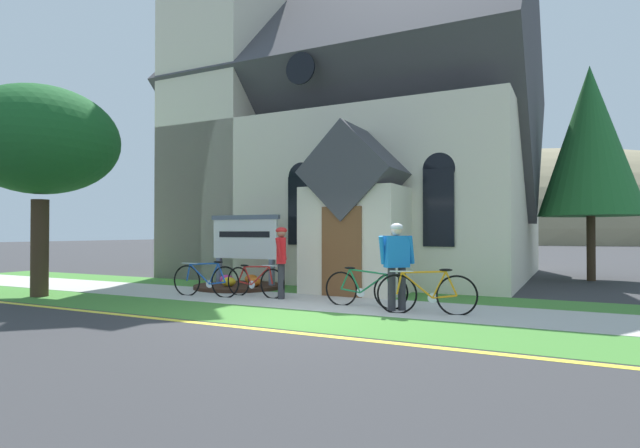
% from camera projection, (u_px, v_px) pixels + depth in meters
% --- Properties ---
extents(ground, '(140.00, 140.00, 0.00)m').
position_uv_depth(ground, '(375.00, 292.00, 12.58)').
color(ground, '#333335').
extents(sidewalk_slab, '(32.00, 2.21, 0.01)m').
position_uv_depth(sidewalk_slab, '(245.00, 297.00, 11.66)').
color(sidewalk_slab, '#B7B5AD').
rests_on(sidewalk_slab, ground).
extents(grass_verge, '(32.00, 1.81, 0.01)m').
position_uv_depth(grass_verge, '(185.00, 309.00, 9.87)').
color(grass_verge, '#427F33').
rests_on(grass_verge, ground).
extents(church_lawn, '(24.00, 1.56, 0.01)m').
position_uv_depth(church_lawn, '(286.00, 289.00, 13.34)').
color(church_lawn, '#427F33').
rests_on(church_lawn, ground).
extents(curb_paint_stripe, '(28.00, 0.16, 0.01)m').
position_uv_depth(curb_paint_stripe, '(143.00, 317.00, 8.93)').
color(curb_paint_stripe, yellow).
rests_on(curb_paint_stripe, ground).
extents(church_building, '(11.52, 11.22, 13.79)m').
position_uv_depth(church_building, '(348.00, 140.00, 18.12)').
color(church_building, beige).
rests_on(church_building, ground).
extents(church_sign, '(2.22, 0.16, 1.96)m').
position_uv_depth(church_sign, '(245.00, 239.00, 13.74)').
color(church_sign, slate).
rests_on(church_sign, ground).
extents(flower_bed, '(2.33, 2.33, 0.34)m').
position_uv_depth(flower_bed, '(238.00, 285.00, 13.45)').
color(flower_bed, '#382319').
rests_on(flower_bed, ground).
extents(bicycle_blue, '(1.78, 0.22, 0.86)m').
position_uv_depth(bicycle_blue, '(206.00, 280.00, 11.76)').
color(bicycle_blue, black).
rests_on(bicycle_blue, ground).
extents(bicycle_white, '(1.77, 0.50, 0.86)m').
position_uv_depth(bicycle_white, '(427.00, 293.00, 9.24)').
color(bicycle_white, black).
rests_on(bicycle_white, ground).
extents(bicycle_silver, '(1.72, 0.23, 0.77)m').
position_uv_depth(bicycle_silver, '(255.00, 281.00, 11.70)').
color(bicycle_silver, black).
rests_on(bicycle_silver, ground).
extents(bicycle_black, '(1.78, 0.08, 0.82)m').
position_uv_depth(bicycle_black, '(365.00, 289.00, 10.10)').
color(bicycle_black, black).
rests_on(bicycle_black, ground).
extents(cyclist_in_white_jersey, '(0.56, 0.57, 1.68)m').
position_uv_depth(cyclist_in_white_jersey, '(397.00, 259.00, 9.65)').
color(cyclist_in_white_jersey, '#2D2D33').
rests_on(cyclist_in_white_jersey, ground).
extents(cyclist_in_yellow_jersey, '(0.39, 0.74, 1.62)m').
position_uv_depth(cyclist_in_yellow_jersey, '(281.00, 257.00, 11.37)').
color(cyclist_in_yellow_jersey, '#2D2D33').
rests_on(cyclist_in_yellow_jersey, ground).
extents(roadside_conifer, '(3.06, 3.06, 6.68)m').
position_uv_depth(roadside_conifer, '(590.00, 141.00, 15.64)').
color(roadside_conifer, '#3D2D1E').
rests_on(roadside_conifer, ground).
extents(verge_sapling, '(3.53, 3.53, 4.92)m').
position_uv_depth(verge_sapling, '(41.00, 142.00, 11.84)').
color(verge_sapling, '#3D2D1E').
rests_on(verge_sapling, ground).
extents(distant_hill, '(88.03, 48.61, 27.88)m').
position_uv_depth(distant_hill, '(502.00, 241.00, 79.55)').
color(distant_hill, '#847A5B').
rests_on(distant_hill, ground).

